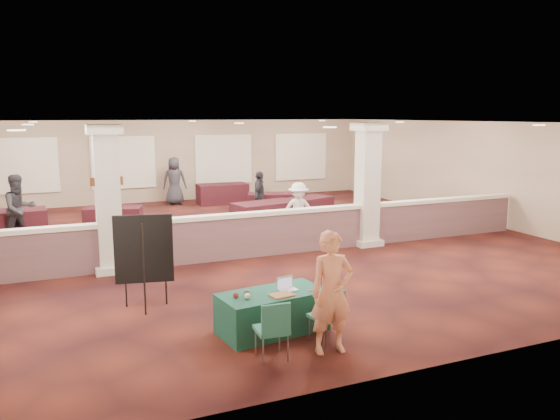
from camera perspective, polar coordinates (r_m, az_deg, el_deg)
name	(u,v)px	position (r m, az deg, el deg)	size (l,w,h in m)	color
ground	(241,243)	(14.77, -4.15, -3.42)	(16.00, 16.00, 0.00)	#451911
wall_back	(175,161)	(22.17, -10.89, 5.08)	(16.00, 0.04, 3.20)	gray
wall_front	(435,254)	(7.47, 15.92, -4.42)	(16.00, 0.04, 3.20)	gray
wall_right	(476,172)	(18.63, 19.83, 3.78)	(0.04, 16.00, 3.20)	gray
ceiling	(239,123)	(14.37, -4.31, 9.09)	(16.00, 16.00, 0.02)	white
partition_wall	(260,233)	(13.26, -2.09, -2.42)	(15.60, 0.28, 1.10)	brown
column_left	(108,198)	(12.29, -17.56, 1.20)	(0.72, 0.72, 3.20)	beige
column_right	(367,183)	(14.40, 9.12, 2.76)	(0.72, 0.72, 3.20)	beige
sconce_left	(93,182)	(12.22, -18.95, 2.80)	(0.12, 0.12, 0.18)	brown
sconce_right	(120,181)	(12.27, -16.34, 2.96)	(0.12, 0.12, 0.18)	brown
near_table	(272,312)	(8.79, -0.80, -10.60)	(1.67, 0.84, 0.64)	#0F372E
conf_chair_main	(329,312)	(8.30, 5.16, -10.62)	(0.50, 0.51, 0.84)	#205E4E
conf_chair_side	(273,326)	(7.73, -0.70, -12.02)	(0.46, 0.47, 0.87)	#205E4E
easel_board	(144,250)	(9.78, -14.05, -4.08)	(0.99, 0.57, 1.71)	black
woman	(332,292)	(7.92, 5.43, -8.58)	(0.64, 0.43, 1.79)	#D9735E
far_table_front_left	(9,224)	(16.93, -26.46, -1.36)	(1.95, 0.97, 0.79)	black
far_table_front_center	(266,215)	(16.55, -1.53, -0.54)	(1.97, 0.98, 0.80)	black
far_table_front_right	(307,208)	(18.11, 2.84, 0.22)	(1.74, 0.87, 0.70)	black
far_table_back_left	(114,218)	(17.17, -16.98, -0.80)	(1.65, 0.82, 0.67)	black
far_table_back_center	(222,194)	(21.23, -6.04, 1.70)	(1.90, 0.95, 0.77)	black
far_table_back_right	(272,203)	(19.24, -0.85, 0.76)	(1.67, 0.84, 0.68)	black
attendee_a	(19,209)	(16.10, -25.59, 0.09)	(0.89, 0.49, 1.85)	black
attendee_b	(298,210)	(15.23, 1.94, -0.01)	(0.99, 0.45, 1.55)	silver
attendee_c	(259,196)	(17.68, -2.16, 1.47)	(0.94, 0.45, 1.61)	black
attendee_d	(175,181)	(21.21, -10.97, 3.01)	(0.90, 0.49, 1.83)	black
laptop_base	(288,290)	(8.77, 0.85, -8.36)	(0.29, 0.20, 0.02)	silver
laptop_screen	(285,282)	(8.82, 0.51, -7.53)	(0.29, 0.01, 0.19)	silver
screen_glow	(285,283)	(8.82, 0.53, -7.62)	(0.26, 0.00, 0.17)	#AFBCD2
knitting	(282,295)	(8.52, 0.20, -8.88)	(0.35, 0.26, 0.03)	#B4621C
yarn_cream	(247,296)	(8.37, -3.42, -8.98)	(0.10, 0.10, 0.10)	beige
yarn_red	(236,295)	(8.43, -4.65, -8.89)	(0.09, 0.09, 0.09)	maroon
yarn_grey	(247,292)	(8.58, -3.49, -8.53)	(0.09, 0.09, 0.09)	#47464B
scissors	(311,290)	(8.77, 3.29, -8.40)	(0.11, 0.03, 0.01)	#B61323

